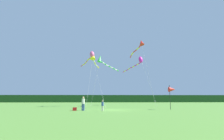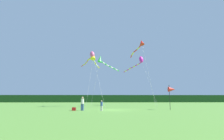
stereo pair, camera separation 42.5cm
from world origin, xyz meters
The scene contains 11 objects.
ground_plane centered at (0.00, 0.00, 0.00)m, with size 120.00×120.00×0.00m, color #5B9338.
distant_treeline centered at (0.00, 45.00, 1.38)m, with size 108.00×3.54×2.77m, color #193D19.
person_adult centered at (-3.81, -1.14, 0.93)m, with size 0.37×0.37×1.67m.
person_child centered at (-1.44, -1.87, 0.68)m, with size 0.27×0.27×1.22m.
cooler_box centered at (-4.80, -1.17, 0.19)m, with size 0.43×0.40×0.39m, color red.
banner_flag_pole centered at (7.79, 0.11, 2.62)m, with size 0.90×0.70×3.22m.
kite_yellow centered at (-3.34, 8.28, 8.98)m, with size 1.68×8.26×9.91m.
kite_magenta centered at (6.18, 13.81, 9.48)m, with size 5.38×9.31×10.57m.
kite_green centered at (-1.73, 9.62, 8.61)m, with size 5.35×5.94×9.59m.
kite_red centered at (5.30, 7.89, 11.33)m, with size 2.67×8.53×12.18m.
kite_rainbow centered at (-3.78, 8.18, 9.16)m, with size 5.12×8.31×10.10m.
Camera 1 is at (-1.16, -22.44, 1.44)m, focal length 27.39 mm.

